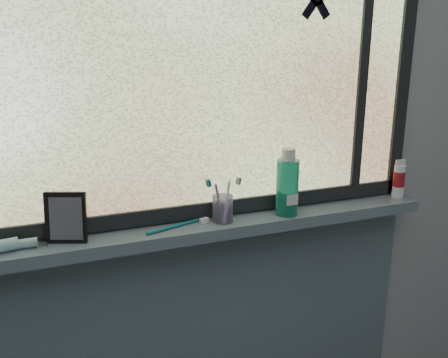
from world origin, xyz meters
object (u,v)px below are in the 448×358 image
object	(u,v)px
vanity_mirror	(66,217)
toothbrush_cup	(223,209)
cream_tube	(399,177)
mouthwash_bottle	(287,182)

from	to	relation	value
vanity_mirror	toothbrush_cup	world-z (taller)	vanity_mirror
vanity_mirror	toothbrush_cup	bearing A→B (deg)	18.96
vanity_mirror	cream_tube	world-z (taller)	vanity_mirror
mouthwash_bottle	cream_tube	distance (m)	0.48
toothbrush_cup	cream_tube	world-z (taller)	cream_tube
toothbrush_cup	mouthwash_bottle	world-z (taller)	mouthwash_bottle
toothbrush_cup	mouthwash_bottle	xyz separation A→B (m)	(0.23, -0.01, 0.07)
cream_tube	vanity_mirror	bearing A→B (deg)	179.65
vanity_mirror	toothbrush_cup	xyz separation A→B (m)	(0.49, -0.01, -0.03)
toothbrush_cup	cream_tube	distance (m)	0.71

